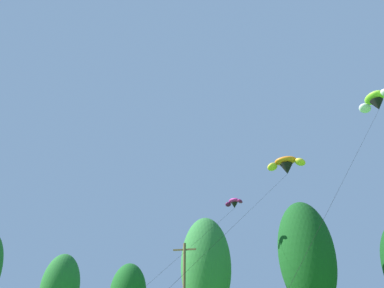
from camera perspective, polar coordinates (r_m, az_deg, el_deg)
name	(u,v)px	position (r m, az deg, el deg)	size (l,w,h in m)	color
treeline_tree_b	(60,288)	(47.53, -20.88, -21.29)	(4.53, 4.53, 10.11)	#472D19
treeline_tree_d	(206,266)	(38.23, 2.31, -19.34)	(5.23, 5.23, 12.71)	#472D19
treeline_tree_e	(306,255)	(38.69, 18.28, -16.95)	(5.59, 5.59, 14.03)	#472D19
parafoil_kite_high_magenta	(234,203)	(37.59, 6.90, -9.61)	(8.74, 14.77, 12.65)	#D12893
parafoil_kite_mid_orange	(286,165)	(35.14, 15.20, -3.30)	(10.51, 19.61, 15.73)	orange
parafoil_kite_far_lime_white	(376,101)	(32.53, 27.95, 6.25)	(11.56, 12.41, 17.74)	#93D633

